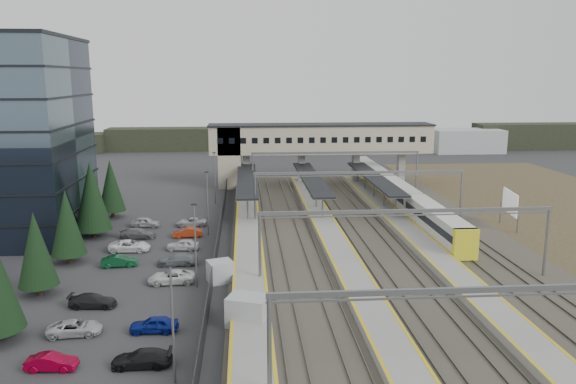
{
  "coord_description": "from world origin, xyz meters",
  "views": [
    {
      "loc": [
        -3.27,
        -58.58,
        19.41
      ],
      "look_at": [
        2.55,
        16.45,
        4.0
      ],
      "focal_mm": 35.0,
      "sensor_mm": 36.0,
      "label": 1
    }
  ],
  "objects": [
    {
      "name": "car_park",
      "position": [
        -13.43,
        -5.67,
        0.6
      ],
      "size": [
        10.61,
        44.44,
        1.3
      ],
      "color": "#B7B7BB",
      "rests_on": "ground"
    },
    {
      "name": "relay_cabin_far",
      "position": [
        -5.83,
        -6.79,
        1.05
      ],
      "size": [
        2.79,
        2.56,
        2.1
      ],
      "color": "#A4A8AA",
      "rests_on": "ground"
    },
    {
      "name": "relay_cabin_near",
      "position": [
        -3.21,
        -17.09,
        1.29
      ],
      "size": [
        3.69,
        3.19,
        2.58
      ],
      "color": "#A4A8AA",
      "rests_on": "ground"
    },
    {
      "name": "lampposts",
      "position": [
        -8.0,
        1.25,
        4.34
      ],
      "size": [
        0.5,
        53.25,
        8.07
      ],
      "color": "slate",
      "rests_on": "ground"
    },
    {
      "name": "gantries",
      "position": [
        12.0,
        3.0,
        6.0
      ],
      "size": [
        28.4,
        62.28,
        7.17
      ],
      "color": "slate",
      "rests_on": "ground"
    },
    {
      "name": "canopies",
      "position": [
        7.0,
        27.0,
        3.92
      ],
      "size": [
        23.1,
        30.0,
        3.28
      ],
      "color": "black",
      "rests_on": "ground"
    },
    {
      "name": "footbridge",
      "position": [
        7.7,
        42.0,
        7.93
      ],
      "size": [
        40.4,
        6.4,
        11.2
      ],
      "color": "tan",
      "rests_on": "ground"
    },
    {
      "name": "fence",
      "position": [
        -6.5,
        5.0,
        1.0
      ],
      "size": [
        0.08,
        90.0,
        2.0
      ],
      "color": "#26282B",
      "rests_on": "ground"
    },
    {
      "name": "treeline_far",
      "position": [
        23.81,
        92.28,
        2.95
      ],
      "size": [
        170.0,
        19.0,
        7.0
      ],
      "color": "black",
      "rests_on": "ground"
    },
    {
      "name": "rail_corridor",
      "position": [
        9.34,
        5.0,
        0.29
      ],
      "size": [
        34.0,
        90.0,
        0.92
      ],
      "color": "#3C3730",
      "rests_on": "ground"
    },
    {
      "name": "billboard",
      "position": [
        31.07,
        10.14,
        3.31
      ],
      "size": [
        1.03,
        5.8,
        4.94
      ],
      "color": "slate",
      "rests_on": "ground"
    },
    {
      "name": "conifer_row",
      "position": [
        -22.0,
        -3.86,
        4.84
      ],
      "size": [
        4.42,
        49.82,
        9.5
      ],
      "color": "black",
      "rests_on": "ground"
    },
    {
      "name": "train",
      "position": [
        20.0,
        24.63,
        1.93
      ],
      "size": [
        2.69,
        56.23,
        3.39
      ],
      "color": "silver",
      "rests_on": "ground"
    },
    {
      "name": "ground",
      "position": [
        0.0,
        0.0,
        0.0
      ],
      "size": [
        220.0,
        220.0,
        0.0
      ],
      "primitive_type": "plane",
      "color": "#2B2B2D",
      "rests_on": "ground"
    }
  ]
}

